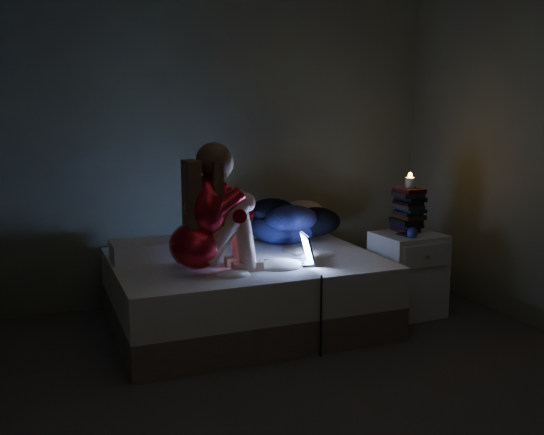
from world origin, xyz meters
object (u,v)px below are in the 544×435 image
phone (406,235)px  laptop (289,249)px  bed (245,292)px  candle (410,184)px  woman (195,208)px  nightstand (407,274)px

phone → laptop: bearing=174.2°
bed → candle: size_ratio=23.04×
woman → laptop: (0.64, -0.03, -0.31)m
bed → phone: phone is taller
nightstand → candle: size_ratio=7.81×
laptop → phone: size_ratio=2.22×
laptop → candle: 1.13m
candle → phone: 0.39m
nightstand → candle: 0.68m
bed → woman: size_ratio=2.19×
laptop → candle: (1.06, 0.16, 0.37)m
bed → nightstand: (1.23, -0.21, 0.06)m
phone → bed: bearing=159.1°
candle → laptop: bearing=-171.2°
woman → nightstand: 1.77m
candle → bed: bearing=173.7°
laptop → candle: size_ratio=3.88×
candle → nightstand: bearing=-118.4°
laptop → nightstand: 1.07m
bed → phone: (1.16, -0.27, 0.38)m
nightstand → candle: candle is taller
bed → woman: 0.84m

